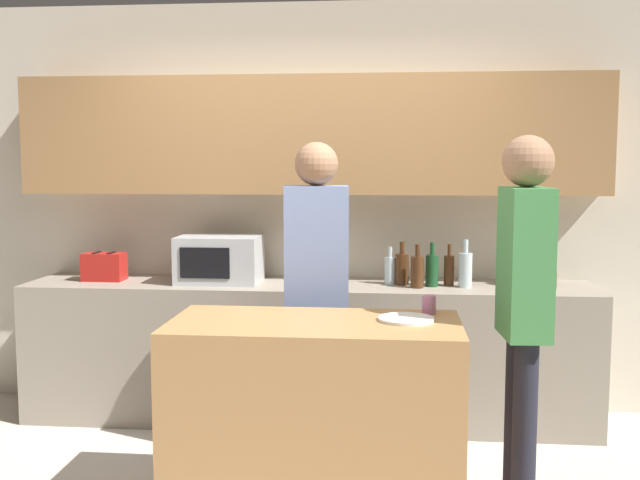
{
  "coord_description": "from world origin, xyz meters",
  "views": [
    {
      "loc": [
        0.54,
        -3.28,
        1.66
      ],
      "look_at": [
        0.18,
        0.33,
        1.28
      ],
      "focal_mm": 42.0,
      "sensor_mm": 36.0,
      "label": 1
    }
  ],
  "objects_px": {
    "bottle_0": "(390,270)",
    "plate_on_island": "(406,319)",
    "person_center": "(524,292)",
    "bottle_4": "(449,270)",
    "person_left": "(316,274)",
    "bottle_5": "(465,269)",
    "potted_plant": "(546,256)",
    "bottle_2": "(417,271)",
    "microwave": "(220,259)",
    "bottle_3": "(432,270)",
    "cup_0": "(429,305)",
    "toaster": "(104,267)",
    "bottle_1": "(402,268)"
  },
  "relations": [
    {
      "from": "bottle_1",
      "to": "bottle_3",
      "type": "height_order",
      "value": "bottle_3"
    },
    {
      "from": "toaster",
      "to": "bottle_0",
      "type": "height_order",
      "value": "bottle_0"
    },
    {
      "from": "bottle_0",
      "to": "plate_on_island",
      "type": "height_order",
      "value": "bottle_0"
    },
    {
      "from": "toaster",
      "to": "bottle_2",
      "type": "bearing_deg",
      "value": -2.63
    },
    {
      "from": "potted_plant",
      "to": "plate_on_island",
      "type": "bearing_deg",
      "value": -124.79
    },
    {
      "from": "bottle_4",
      "to": "person_center",
      "type": "distance_m",
      "value": 1.29
    },
    {
      "from": "potted_plant",
      "to": "bottle_0",
      "type": "bearing_deg",
      "value": 178.3
    },
    {
      "from": "potted_plant",
      "to": "bottle_4",
      "type": "distance_m",
      "value": 0.6
    },
    {
      "from": "cup_0",
      "to": "person_center",
      "type": "bearing_deg",
      "value": -20.07
    },
    {
      "from": "bottle_2",
      "to": "bottle_3",
      "type": "bearing_deg",
      "value": 34.95
    },
    {
      "from": "person_center",
      "to": "bottle_1",
      "type": "bearing_deg",
      "value": 19.1
    },
    {
      "from": "microwave",
      "to": "cup_0",
      "type": "bearing_deg",
      "value": -40.37
    },
    {
      "from": "toaster",
      "to": "person_center",
      "type": "distance_m",
      "value": 2.77
    },
    {
      "from": "bottle_2",
      "to": "cup_0",
      "type": "distance_m",
      "value": 1.0
    },
    {
      "from": "bottle_0",
      "to": "bottle_3",
      "type": "xyz_separation_m",
      "value": [
        0.26,
        -0.06,
        0.01
      ]
    },
    {
      "from": "bottle_2",
      "to": "toaster",
      "type": "bearing_deg",
      "value": 177.37
    },
    {
      "from": "microwave",
      "to": "person_center",
      "type": "height_order",
      "value": "person_center"
    },
    {
      "from": "bottle_2",
      "to": "cup_0",
      "type": "height_order",
      "value": "bottle_2"
    },
    {
      "from": "bottle_4",
      "to": "bottle_5",
      "type": "xyz_separation_m",
      "value": [
        0.1,
        -0.06,
        0.01
      ]
    },
    {
      "from": "bottle_1",
      "to": "person_center",
      "type": "bearing_deg",
      "value": -66.87
    },
    {
      "from": "bottle_5",
      "to": "person_center",
      "type": "distance_m",
      "value": 1.21
    },
    {
      "from": "toaster",
      "to": "bottle_3",
      "type": "bearing_deg",
      "value": -0.77
    },
    {
      "from": "bottle_3",
      "to": "cup_0",
      "type": "bearing_deg",
      "value": -93.66
    },
    {
      "from": "bottle_3",
      "to": "person_left",
      "type": "distance_m",
      "value": 0.96
    },
    {
      "from": "potted_plant",
      "to": "person_center",
      "type": "relative_size",
      "value": 0.22
    },
    {
      "from": "potted_plant",
      "to": "bottle_4",
      "type": "bearing_deg",
      "value": 178.69
    },
    {
      "from": "bottle_0",
      "to": "person_center",
      "type": "distance_m",
      "value": 1.42
    },
    {
      "from": "bottle_0",
      "to": "person_left",
      "type": "relative_size",
      "value": 0.13
    },
    {
      "from": "bottle_1",
      "to": "bottle_5",
      "type": "distance_m",
      "value": 0.39
    },
    {
      "from": "bottle_0",
      "to": "cup_0",
      "type": "bearing_deg",
      "value": -80.27
    },
    {
      "from": "potted_plant",
      "to": "person_center",
      "type": "bearing_deg",
      "value": -105.38
    },
    {
      "from": "bottle_2",
      "to": "person_center",
      "type": "xyz_separation_m",
      "value": [
        0.45,
        -1.15,
        0.08
      ]
    },
    {
      "from": "plate_on_island",
      "to": "bottle_5",
      "type": "bearing_deg",
      "value": 72.48
    },
    {
      "from": "bottle_4",
      "to": "bottle_3",
      "type": "bearing_deg",
      "value": -158.85
    },
    {
      "from": "person_center",
      "to": "bottle_4",
      "type": "bearing_deg",
      "value": 6.96
    },
    {
      "from": "bottle_2",
      "to": "person_left",
      "type": "relative_size",
      "value": 0.15
    },
    {
      "from": "bottle_4",
      "to": "plate_on_island",
      "type": "distance_m",
      "value": 1.31
    },
    {
      "from": "cup_0",
      "to": "bottle_1",
      "type": "bearing_deg",
      "value": 96.07
    },
    {
      "from": "person_center",
      "to": "bottle_2",
      "type": "bearing_deg",
      "value": 17.09
    },
    {
      "from": "microwave",
      "to": "bottle_2",
      "type": "bearing_deg",
      "value": -4.16
    },
    {
      "from": "cup_0",
      "to": "person_left",
      "type": "xyz_separation_m",
      "value": [
        -0.58,
        0.37,
        0.09
      ]
    },
    {
      "from": "cup_0",
      "to": "person_center",
      "type": "distance_m",
      "value": 0.46
    },
    {
      "from": "cup_0",
      "to": "potted_plant",
      "type": "bearing_deg",
      "value": 55.06
    },
    {
      "from": "bottle_1",
      "to": "cup_0",
      "type": "height_order",
      "value": "bottle_1"
    },
    {
      "from": "bottle_1",
      "to": "cup_0",
      "type": "xyz_separation_m",
      "value": [
        0.12,
        -1.11,
        -0.02
      ]
    },
    {
      "from": "plate_on_island",
      "to": "bottle_0",
      "type": "bearing_deg",
      "value": 93.56
    },
    {
      "from": "microwave",
      "to": "bottle_5",
      "type": "bearing_deg",
      "value": -1.65
    },
    {
      "from": "potted_plant",
      "to": "toaster",
      "type": "bearing_deg",
      "value": 180.0
    },
    {
      "from": "potted_plant",
      "to": "bottle_4",
      "type": "relative_size",
      "value": 1.52
    },
    {
      "from": "microwave",
      "to": "bottle_5",
      "type": "distance_m",
      "value": 1.55
    }
  ]
}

